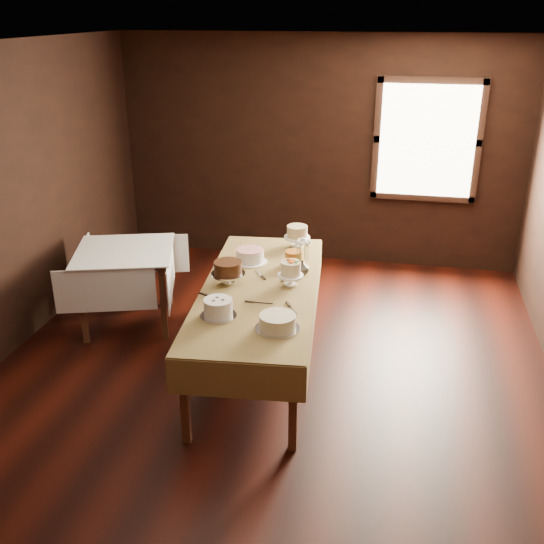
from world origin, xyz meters
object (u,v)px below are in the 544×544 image
Objects in this scene: cake_caramel at (294,259)px; cake_server_a at (264,303)px; flower_vase at (302,267)px; display_table at (259,293)px; cake_speckled at (297,237)px; cake_server_e at (214,298)px; cake_swirl at (218,308)px; cake_cream at (278,323)px; cake_server_d at (290,275)px; cake_lattice at (250,257)px; side_table at (125,259)px; cake_chocolate at (228,273)px; cake_server_b at (293,311)px; cake_server_c at (259,273)px; cake_flowers at (291,275)px.

cake_caramel is 0.89m from cake_server_a.
display_table is at bearing -132.29° from flower_vase.
cake_speckled is 1.22× the size of cake_server_e.
cake_swirl is 2.31× the size of flower_vase.
cake_caramel reaches higher than cake_server_a.
cake_server_d is (-0.09, 1.04, -0.05)m from cake_cream.
cake_server_a is at bearing 115.35° from cake_cream.
cake_lattice is at bearing -177.76° from cake_caramel.
side_table is (-1.51, 0.53, -0.02)m from display_table.
cake_chocolate is 1.29× the size of cake_server_b.
flower_vase is (0.40, 0.07, 0.06)m from cake_server_c.
flower_vase is (0.61, 0.35, -0.03)m from cake_chocolate.
cake_server_e reaches higher than display_table.
cake_caramel reaches higher than flower_vase.
cake_lattice is 0.93m from cake_server_a.
flower_vase is (1.84, -0.17, 0.14)m from side_table.
cake_server_c is at bearing 106.16° from cake_server_a.
cake_caramel is at bearing 0.87° from side_table.
cake_lattice reaches higher than side_table.
cake_lattice is 0.66m from cake_flowers.
cake_caramel is (0.42, 0.02, 0.01)m from cake_lattice.
cake_speckled reaches higher than cake_cream.
cake_swirl is at bearing -81.56° from cake_chocolate.
cake_flowers is 0.99× the size of cake_server_b.
cake_chocolate is at bearing -150.46° from flower_vase.
side_table is at bearing 151.42° from cake_server_a.
cake_speckled is 0.72m from flower_vase.
cake_server_e is at bearing -127.84° from cake_server_b.
flower_vase is at bearing 71.65° from cake_server_e.
cake_flowers is 0.99× the size of cake_server_d.
cake_speckled is 0.63m from cake_lattice.
side_table reaches higher than cake_server_b.
cake_server_b is (0.56, 0.22, -0.07)m from cake_swirl.
side_table reaches higher than cake_server_e.
side_table is 1.31m from cake_lattice.
cake_lattice is at bearing -126.16° from cake_speckled.
cake_chocolate is 1.30× the size of cake_flowers.
cake_server_e is (-0.64, 0.42, -0.05)m from cake_cream.
cake_lattice reaches higher than cake_server_c.
cake_server_e is at bearing -35.39° from side_table.
cake_chocolate is 0.55m from cake_flowers.
cake_server_b is at bearing -19.31° from cake_server_a.
cake_chocolate reaches higher than flower_vase.
side_table is at bearing 160.64° from display_table.
side_table is 1.35m from cake_chocolate.
cake_flowers is 0.84m from cake_swirl.
cake_cream reaches higher than cake_server_c.
cake_lattice is 1.55× the size of cake_server_c.
cake_server_d is (0.41, 0.93, -0.07)m from cake_swirl.
cake_speckled is 1.22× the size of cake_server_c.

